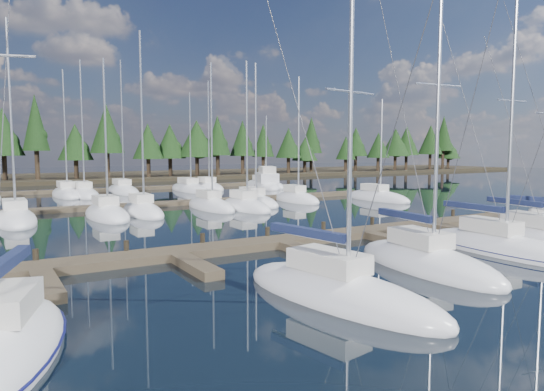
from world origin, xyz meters
TOP-DOWN VIEW (x-y plane):
  - ground at (0.00, 30.00)m, footprint 260.00×260.00m
  - far_shore at (0.00, 90.00)m, footprint 220.00×30.00m
  - main_dock at (0.00, 17.36)m, footprint 44.00×6.13m
  - back_docks at (0.00, 49.58)m, footprint 50.00×21.80m
  - front_sailboat_2 at (-3.37, 8.46)m, footprint 4.16×9.32m
  - front_sailboat_3 at (2.90, 10.02)m, footprint 3.65×8.83m
  - front_sailboat_4 at (8.80, 10.52)m, footprint 2.95×9.69m
  - front_sailboat_5 at (12.80, 10.82)m, footprint 4.05×9.62m
  - back_sailboat_rows at (-0.13, 45.18)m, footprint 48.32×32.63m
  - motor_yacht_right at (20.43, 53.94)m, footprint 6.54×10.54m
  - tree_line at (-0.92, 80.19)m, footprint 184.36×11.10m

SIDE VIEW (x-z plane):
  - ground at x=0.00m, z-range 0.00..0.00m
  - back_docks at x=0.00m, z-range 0.00..0.40m
  - main_dock at x=0.00m, z-range -0.25..0.65m
  - back_sailboat_rows at x=-0.13m, z-range -8.20..8.73m
  - front_sailboat_2 at x=-3.37m, z-range -6.27..6.84m
  - front_sailboat_5 at x=12.80m, z-range -6.33..6.90m
  - front_sailboat_4 at x=8.80m, z-range -6.72..7.30m
  - front_sailboat_3 at x=2.90m, z-range -7.00..7.59m
  - far_shore at x=0.00m, z-range 0.00..0.60m
  - motor_yacht_right at x=20.43m, z-range -1.96..3.05m
  - tree_line at x=-0.92m, z-range 0.50..14.31m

